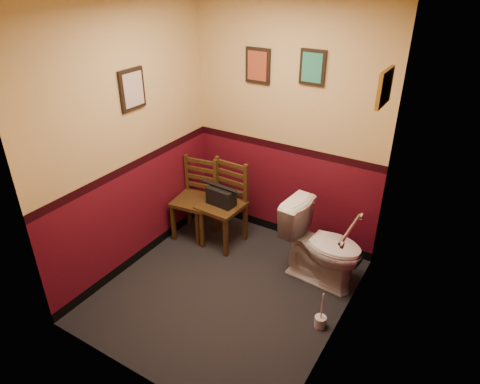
% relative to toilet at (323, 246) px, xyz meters
% --- Properties ---
extents(floor, '(2.20, 2.40, 0.00)m').
position_rel_toilet_xyz_m(floor, '(-0.72, -0.65, -0.41)').
color(floor, black).
rests_on(floor, ground).
extents(wall_back, '(2.20, 0.00, 2.70)m').
position_rel_toilet_xyz_m(wall_back, '(-0.72, 0.55, 0.94)').
color(wall_back, '#530C1A').
rests_on(wall_back, ground).
extents(wall_front, '(2.20, 0.00, 2.70)m').
position_rel_toilet_xyz_m(wall_front, '(-0.72, -1.85, 0.94)').
color(wall_front, '#530C1A').
rests_on(wall_front, ground).
extents(wall_left, '(0.00, 2.40, 2.70)m').
position_rel_toilet_xyz_m(wall_left, '(-1.82, -0.65, 0.94)').
color(wall_left, '#530C1A').
rests_on(wall_left, ground).
extents(wall_right, '(0.00, 2.40, 2.70)m').
position_rel_toilet_xyz_m(wall_right, '(0.38, -0.65, 0.94)').
color(wall_right, '#530C1A').
rests_on(wall_right, ground).
extents(grab_bar, '(0.05, 0.56, 0.06)m').
position_rel_toilet_xyz_m(grab_bar, '(0.35, -0.40, 0.54)').
color(grab_bar, silver).
rests_on(grab_bar, wall_right).
extents(framed_print_back_a, '(0.28, 0.04, 0.36)m').
position_rel_toilet_xyz_m(framed_print_back_a, '(-1.07, 0.53, 1.54)').
color(framed_print_back_a, black).
rests_on(framed_print_back_a, wall_back).
extents(framed_print_back_b, '(0.26, 0.04, 0.34)m').
position_rel_toilet_xyz_m(framed_print_back_b, '(-0.47, 0.53, 1.59)').
color(framed_print_back_b, black).
rests_on(framed_print_back_b, wall_back).
extents(framed_print_left, '(0.04, 0.30, 0.38)m').
position_rel_toilet_xyz_m(framed_print_left, '(-1.80, -0.55, 1.44)').
color(framed_print_left, black).
rests_on(framed_print_left, wall_left).
extents(framed_print_right, '(0.04, 0.34, 0.28)m').
position_rel_toilet_xyz_m(framed_print_right, '(0.36, -0.05, 1.64)').
color(framed_print_right, olive).
rests_on(framed_print_right, wall_right).
extents(toilet, '(0.87, 0.54, 0.82)m').
position_rel_toilet_xyz_m(toilet, '(0.00, 0.00, 0.00)').
color(toilet, white).
rests_on(toilet, floor).
extents(toilet_brush, '(0.11, 0.11, 0.38)m').
position_rel_toilet_xyz_m(toilet_brush, '(0.26, -0.62, -0.35)').
color(toilet_brush, silver).
rests_on(toilet_brush, floor).
extents(chair_left, '(0.49, 0.49, 0.93)m').
position_rel_toilet_xyz_m(chair_left, '(-1.58, 0.03, 0.06)').
color(chair_left, '#4B3216').
rests_on(chair_left, floor).
extents(chair_right, '(0.47, 0.47, 0.97)m').
position_rel_toilet_xyz_m(chair_right, '(-1.22, 0.07, 0.08)').
color(chair_right, '#4B3216').
rests_on(chair_right, floor).
extents(handbag, '(0.33, 0.18, 0.23)m').
position_rel_toilet_xyz_m(handbag, '(-1.22, 0.02, 0.20)').
color(handbag, black).
rests_on(handbag, chair_right).
extents(tp_stack, '(0.24, 0.13, 0.21)m').
position_rel_toilet_xyz_m(tp_stack, '(-0.32, 0.31, -0.32)').
color(tp_stack, silver).
rests_on(tp_stack, floor).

